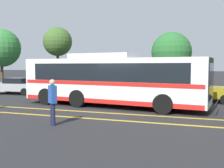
{
  "coord_description": "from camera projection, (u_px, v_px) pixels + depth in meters",
  "views": [
    {
      "loc": [
        4.09,
        -14.08,
        2.37
      ],
      "look_at": [
        -0.81,
        0.39,
        1.31
      ],
      "focal_mm": 42.0,
      "sensor_mm": 36.0,
      "label": 1
    }
  ],
  "objects": [
    {
      "name": "parked_car_1",
      "position": [
        67.0,
        87.0,
        20.37
      ],
      "size": [
        3.92,
        1.92,
        1.41
      ],
      "rotation": [
        0.0,
        0.0,
        1.56
      ],
      "color": "black",
      "rests_on": "ground_plane"
    },
    {
      "name": "parked_car_2",
      "position": [
        149.0,
        89.0,
        18.22
      ],
      "size": [
        4.41,
        1.91,
        1.59
      ],
      "rotation": [
        0.0,
        0.0,
        1.59
      ],
      "color": "silver",
      "rests_on": "ground_plane"
    },
    {
      "name": "tree_0",
      "position": [
        171.0,
        52.0,
        22.66
      ],
      "size": [
        3.46,
        3.46,
        5.28
      ],
      "color": "#513823",
      "rests_on": "ground_plane"
    },
    {
      "name": "ground_plane",
      "position": [
        123.0,
        108.0,
        14.78
      ],
      "size": [
        220.0,
        220.0,
        0.0
      ],
      "primitive_type": "plane",
      "color": "#262628"
    },
    {
      "name": "curb_strip",
      "position": [
        133.0,
        96.0,
        20.06
      ],
      "size": [
        38.86,
        0.36,
        0.15
      ],
      "primitive_type": "cube",
      "color": "#99999E",
      "rests_on": "ground_plane"
    },
    {
      "name": "parked_car_0",
      "position": [
        17.0,
        86.0,
        21.98
      ],
      "size": [
        4.38,
        2.08,
        1.36
      ],
      "rotation": [
        0.0,
        0.0,
        1.63
      ],
      "color": "#9E9EA3",
      "rests_on": "ground_plane"
    },
    {
      "name": "transit_bus",
      "position": [
        112.0,
        79.0,
        15.3
      ],
      "size": [
        11.36,
        3.85,
        3.09
      ],
      "rotation": [
        0.0,
        0.0,
        -1.7
      ],
      "color": "silver",
      "rests_on": "ground_plane"
    },
    {
      "name": "tree_3",
      "position": [
        58.0,
        42.0,
        26.17
      ],
      "size": [
        2.89,
        2.89,
        6.24
      ],
      "color": "#513823",
      "rests_on": "ground_plane"
    },
    {
      "name": "lane_strip_0",
      "position": [
        98.0,
        112.0,
        13.32
      ],
      "size": [
        30.86,
        0.2,
        0.01
      ],
      "primitive_type": "cube",
      "rotation": [
        0.0,
        0.0,
        1.57
      ],
      "color": "gold",
      "rests_on": "ground_plane"
    },
    {
      "name": "lane_strip_1",
      "position": [
        86.0,
        118.0,
        11.86
      ],
      "size": [
        30.86,
        0.2,
        0.01
      ],
      "primitive_type": "cube",
      "rotation": [
        0.0,
        0.0,
        1.57
      ],
      "color": "gold",
      "rests_on": "ground_plane"
    },
    {
      "name": "tree_1",
      "position": [
        1.0,
        48.0,
        26.19
      ],
      "size": [
        3.81,
        3.81,
        6.06
      ],
      "color": "#513823",
      "rests_on": "ground_plane"
    },
    {
      "name": "pedestrian_1",
      "position": [
        53.0,
        99.0,
        10.39
      ],
      "size": [
        0.47,
        0.43,
        1.84
      ],
      "rotation": [
        0.0,
        0.0,
        5.61
      ],
      "color": "#191E38",
      "rests_on": "ground_plane"
    }
  ]
}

